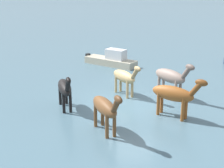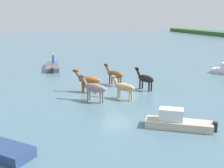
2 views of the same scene
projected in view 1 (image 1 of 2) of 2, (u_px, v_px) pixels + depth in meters
ground_plane at (128, 104)px, 16.08m from camera, size 168.99×168.99×0.00m
horse_pinto_flank at (174, 94)px, 14.26m from camera, size 1.73×2.27×1.94m
horse_gray_outer at (125, 77)px, 16.99m from camera, size 2.10×1.58×1.78m
horse_rear_stallion at (105, 108)px, 12.85m from camera, size 2.34×1.45×1.90m
horse_chestnut_trailing at (65, 88)px, 15.19m from camera, size 2.35×1.12×1.84m
horse_mid_herd at (171, 77)px, 16.70m from camera, size 2.22×1.87×1.97m
boat_skiff_near at (111, 61)px, 23.06m from camera, size 2.90×3.75×1.31m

